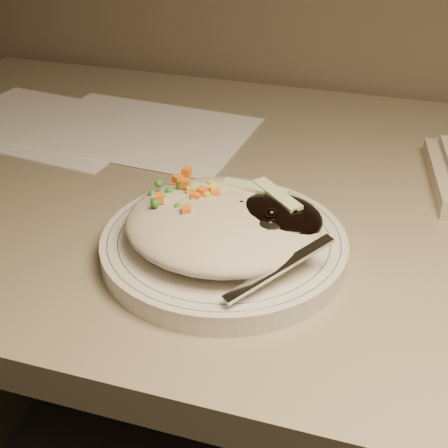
% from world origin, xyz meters
% --- Properties ---
extents(desk, '(1.40, 0.70, 0.74)m').
position_xyz_m(desk, '(0.00, 1.38, 0.54)').
color(desk, gray).
rests_on(desk, ground).
extents(plate, '(0.25, 0.25, 0.02)m').
position_xyz_m(plate, '(-0.10, 1.22, 0.75)').
color(plate, silver).
rests_on(plate, desk).
extents(plate_rim, '(0.23, 0.23, 0.00)m').
position_xyz_m(plate_rim, '(-0.10, 1.22, 0.76)').
color(plate_rim, '#144723').
rests_on(plate_rim, plate).
extents(meal, '(0.21, 0.19, 0.05)m').
position_xyz_m(meal, '(-0.10, 1.22, 0.78)').
color(meal, '#BCB298').
rests_on(meal, plate).
extents(papers, '(0.46, 0.25, 0.00)m').
position_xyz_m(papers, '(-0.38, 1.47, 0.74)').
color(papers, white).
rests_on(papers, desk).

